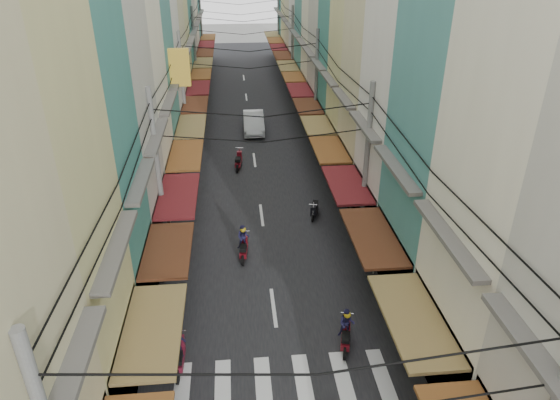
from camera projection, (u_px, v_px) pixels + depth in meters
ground at (270, 279)px, 22.70m from camera, size 160.00×160.00×0.00m
road at (251, 131)px, 40.37m from camera, size 10.00×80.00×0.02m
sidewalk_left at (169, 134)px, 39.81m from camera, size 3.00×80.00×0.06m
sidewalk_right at (330, 129)px, 40.91m from camera, size 3.00×80.00×0.06m
crosswalk at (283, 381)px, 17.39m from camera, size 7.55×2.40×0.01m
building_row_left at (126, 9)px, 32.16m from camera, size 7.80×67.67×23.70m
building_row_right at (367, 13)px, 33.57m from camera, size 7.80×68.98×22.59m
utility_poles at (251, 62)px, 32.93m from camera, size 10.20×66.13×8.20m
white_car at (254, 131)px, 40.44m from camera, size 5.43×2.19×1.91m
bicycle at (413, 280)px, 22.62m from camera, size 1.45×0.57×0.99m
moving_scooters at (257, 263)px, 22.90m from camera, size 6.99×19.57×1.83m
parked_scooters at (396, 342)px, 18.46m from camera, size 12.47×13.12×1.01m
pedestrians at (187, 218)px, 25.72m from camera, size 13.88×24.40×2.12m
market_umbrella at (449, 296)px, 18.31m from camera, size 2.26×2.26×2.39m
traffic_sign at (377, 234)px, 22.10m from camera, size 0.10×0.65×2.96m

